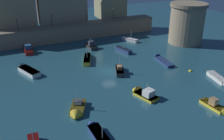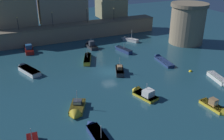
{
  "view_description": "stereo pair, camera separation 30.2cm",
  "coord_description": "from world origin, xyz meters",
  "px_view_note": "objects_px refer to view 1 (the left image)",
  "views": [
    {
      "loc": [
        -17.76,
        -38.45,
        19.57
      ],
      "look_at": [
        0.0,
        -1.25,
        0.86
      ],
      "focal_mm": 40.24,
      "sensor_mm": 36.0,
      "label": 1
    },
    {
      "loc": [
        -17.49,
        -38.58,
        19.57
      ],
      "look_at": [
        0.0,
        -1.25,
        0.86
      ],
      "focal_mm": 40.24,
      "sensor_mm": 36.0,
      "label": 2
    }
  ],
  "objects_px": {
    "quay_lamp_2": "(86,13)",
    "moored_boat_13": "(122,49)",
    "moored_boat_6": "(220,80)",
    "moored_boat_10": "(90,45)",
    "moored_boat_8": "(87,58)",
    "moored_boat_5": "(128,39)",
    "quay_lamp_1": "(51,17)",
    "quay_lamp_0": "(17,21)",
    "fortress_tower": "(187,23)",
    "mooring_buoy_0": "(190,71)",
    "moored_boat_4": "(77,110)",
    "moored_boat_9": "(217,107)",
    "moored_boat_11": "(119,69)",
    "quay_lamp_3": "(113,12)",
    "moored_boat_1": "(142,93)",
    "moored_boat_3": "(28,48)",
    "moored_boat_2": "(161,59)",
    "moored_boat_12": "(99,135)",
    "moored_boat_0": "(26,70)"
  },
  "relations": [
    {
      "from": "quay_lamp_3",
      "to": "moored_boat_4",
      "type": "distance_m",
      "value": 39.54
    },
    {
      "from": "mooring_buoy_0",
      "to": "moored_boat_8",
      "type": "bearing_deg",
      "value": 138.34
    },
    {
      "from": "moored_boat_8",
      "to": "mooring_buoy_0",
      "type": "xyz_separation_m",
      "value": [
        15.32,
        -13.63,
        -0.45
      ]
    },
    {
      "from": "moored_boat_3",
      "to": "moored_boat_12",
      "type": "bearing_deg",
      "value": -172.01
    },
    {
      "from": "moored_boat_1",
      "to": "moored_boat_11",
      "type": "bearing_deg",
      "value": -20.6
    },
    {
      "from": "moored_boat_0",
      "to": "moored_boat_5",
      "type": "xyz_separation_m",
      "value": [
        26.09,
        8.31,
        -0.03
      ]
    },
    {
      "from": "moored_boat_5",
      "to": "moored_boat_8",
      "type": "height_order",
      "value": "moored_boat_5"
    },
    {
      "from": "fortress_tower",
      "to": "moored_boat_4",
      "type": "distance_m",
      "value": 38.54
    },
    {
      "from": "moored_boat_0",
      "to": "moored_boat_12",
      "type": "height_order",
      "value": "moored_boat_12"
    },
    {
      "from": "moored_boat_0",
      "to": "moored_boat_11",
      "type": "xyz_separation_m",
      "value": [
        15.61,
        -7.41,
        0.06
      ]
    },
    {
      "from": "quay_lamp_2",
      "to": "mooring_buoy_0",
      "type": "height_order",
      "value": "quay_lamp_2"
    },
    {
      "from": "fortress_tower",
      "to": "moored_boat_13",
      "type": "relative_size",
      "value": 1.69
    },
    {
      "from": "moored_boat_10",
      "to": "quay_lamp_0",
      "type": "bearing_deg",
      "value": 58.72
    },
    {
      "from": "moored_boat_6",
      "to": "moored_boat_13",
      "type": "bearing_deg",
      "value": -145.85
    },
    {
      "from": "fortress_tower",
      "to": "moored_boat_8",
      "type": "bearing_deg",
      "value": -179.17
    },
    {
      "from": "quay_lamp_1",
      "to": "quay_lamp_0",
      "type": "bearing_deg",
      "value": 180.0
    },
    {
      "from": "quay_lamp_2",
      "to": "moored_boat_13",
      "type": "xyz_separation_m",
      "value": [
        3.23,
        -13.68,
        -5.87
      ]
    },
    {
      "from": "moored_boat_8",
      "to": "moored_boat_10",
      "type": "xyz_separation_m",
      "value": [
        3.31,
        7.3,
        0.03
      ]
    },
    {
      "from": "quay_lamp_1",
      "to": "moored_boat_0",
      "type": "relative_size",
      "value": 0.52
    },
    {
      "from": "quay_lamp_2",
      "to": "moored_boat_12",
      "type": "xyz_separation_m",
      "value": [
        -13.03,
        -39.06,
        -5.89
      ]
    },
    {
      "from": "fortress_tower",
      "to": "moored_boat_13",
      "type": "height_order",
      "value": "fortress_tower"
    },
    {
      "from": "moored_boat_5",
      "to": "quay_lamp_1",
      "type": "bearing_deg",
      "value": 37.29
    },
    {
      "from": "moored_boat_9",
      "to": "moored_boat_10",
      "type": "xyz_separation_m",
      "value": [
        -6.54,
        32.58,
        0.1
      ]
    },
    {
      "from": "moored_boat_6",
      "to": "moored_boat_8",
      "type": "relative_size",
      "value": 0.9
    },
    {
      "from": "moored_boat_8",
      "to": "moored_boat_12",
      "type": "distance_m",
      "value": 24.87
    },
    {
      "from": "moored_boat_9",
      "to": "moored_boat_10",
      "type": "distance_m",
      "value": 33.23
    },
    {
      "from": "quay_lamp_3",
      "to": "moored_boat_0",
      "type": "xyz_separation_m",
      "value": [
        -25.58,
        -15.97,
        -5.53
      ]
    },
    {
      "from": "moored_boat_5",
      "to": "moored_boat_9",
      "type": "xyz_separation_m",
      "value": [
        -3.95,
        -32.94,
        -0.03
      ]
    },
    {
      "from": "moored_boat_8",
      "to": "quay_lamp_1",
      "type": "bearing_deg",
      "value": 35.59
    },
    {
      "from": "moored_boat_12",
      "to": "moored_boat_10",
      "type": "bearing_deg",
      "value": -20.0
    },
    {
      "from": "moored_boat_6",
      "to": "moored_boat_10",
      "type": "relative_size",
      "value": 1.2
    },
    {
      "from": "moored_boat_9",
      "to": "moored_boat_11",
      "type": "xyz_separation_m",
      "value": [
        -6.54,
        17.22,
        0.12
      ]
    },
    {
      "from": "quay_lamp_3",
      "to": "moored_boat_10",
      "type": "height_order",
      "value": "quay_lamp_3"
    },
    {
      "from": "moored_boat_9",
      "to": "moored_boat_12",
      "type": "bearing_deg",
      "value": -98.98
    },
    {
      "from": "quay_lamp_2",
      "to": "moored_boat_3",
      "type": "xyz_separation_m",
      "value": [
        -15.84,
        -4.36,
        -5.77
      ]
    },
    {
      "from": "fortress_tower",
      "to": "mooring_buoy_0",
      "type": "relative_size",
      "value": 15.75
    },
    {
      "from": "quay_lamp_3",
      "to": "moored_boat_1",
      "type": "relative_size",
      "value": 0.61
    },
    {
      "from": "moored_boat_3",
      "to": "moored_boat_11",
      "type": "relative_size",
      "value": 1.25
    },
    {
      "from": "moored_boat_11",
      "to": "quay_lamp_1",
      "type": "bearing_deg",
      "value": 39.19
    },
    {
      "from": "moored_boat_1",
      "to": "mooring_buoy_0",
      "type": "height_order",
      "value": "moored_boat_1"
    },
    {
      "from": "quay_lamp_2",
      "to": "moored_boat_5",
      "type": "bearing_deg",
      "value": -43.08
    },
    {
      "from": "quay_lamp_3",
      "to": "mooring_buoy_0",
      "type": "distance_m",
      "value": 29.63
    },
    {
      "from": "moored_boat_3",
      "to": "fortress_tower",
      "type": "bearing_deg",
      "value": -103.01
    },
    {
      "from": "moored_boat_1",
      "to": "moored_boat_12",
      "type": "bearing_deg",
      "value": 107.03
    },
    {
      "from": "moored_boat_0",
      "to": "moored_boat_4",
      "type": "xyz_separation_m",
      "value": [
        4.26,
        -16.86,
        -0.06
      ]
    },
    {
      "from": "moored_boat_0",
      "to": "moored_boat_10",
      "type": "bearing_deg",
      "value": -83.87
    },
    {
      "from": "moored_boat_0",
      "to": "moored_boat_1",
      "type": "relative_size",
      "value": 1.35
    },
    {
      "from": "quay_lamp_2",
      "to": "moored_boat_2",
      "type": "height_order",
      "value": "quay_lamp_2"
    },
    {
      "from": "moored_boat_12",
      "to": "mooring_buoy_0",
      "type": "bearing_deg",
      "value": -66.96
    },
    {
      "from": "quay_lamp_2",
      "to": "moored_boat_5",
      "type": "height_order",
      "value": "quay_lamp_2"
    }
  ]
}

